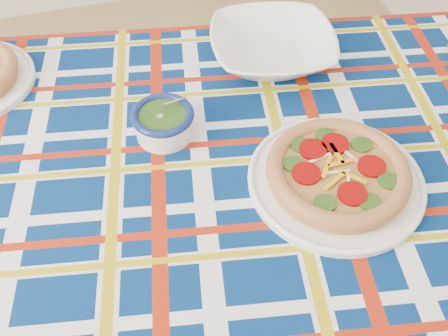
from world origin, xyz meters
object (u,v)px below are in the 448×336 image
object	(u,v)px
pesto_bowl	(163,121)
dining_table	(245,207)
serving_bowl	(272,47)
main_focaccia_plate	(338,172)

from	to	relation	value
pesto_bowl	dining_table	bearing A→B (deg)	-54.50
dining_table	serving_bowl	bearing A→B (deg)	73.59
dining_table	pesto_bowl	distance (m)	0.25
dining_table	serving_bowl	xyz separation A→B (m)	(0.19, 0.36, 0.12)
main_focaccia_plate	pesto_bowl	size ratio (longest dim) A/B	2.68
serving_bowl	main_focaccia_plate	bearing A→B (deg)	-92.97
pesto_bowl	serving_bowl	bearing A→B (deg)	29.94
dining_table	main_focaccia_plate	xyz separation A→B (m)	(0.17, -0.06, 0.12)
main_focaccia_plate	pesto_bowl	xyz separation A→B (m)	(-0.29, 0.24, 0.00)
dining_table	serving_bowl	distance (m)	0.42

